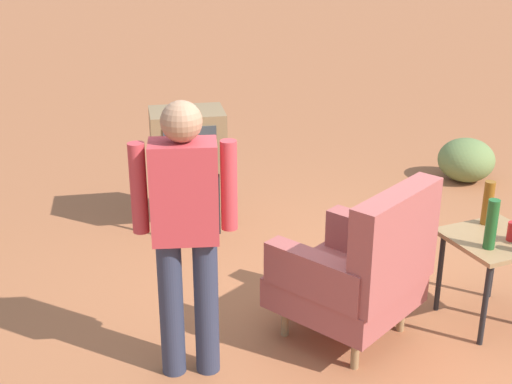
{
  "coord_description": "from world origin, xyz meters",
  "views": [
    {
      "loc": [
        2.21,
        3.46,
        2.55
      ],
      "look_at": [
        0.33,
        -0.87,
        0.65
      ],
      "focal_mm": 49.67,
      "sensor_mm": 36.0,
      "label": 1
    }
  ],
  "objects": [
    {
      "name": "ground_plane",
      "position": [
        0.0,
        0.0,
        0.0
      ],
      "size": [
        60.0,
        60.0,
        0.0
      ],
      "primitive_type": "plane",
      "color": "#A05B38"
    },
    {
      "name": "bottle_wine_green",
      "position": [
        -0.67,
        0.43,
        0.76
      ],
      "size": [
        0.07,
        0.07,
        0.32
      ],
      "primitive_type": "cylinder",
      "color": "#1E5623",
      "rests_on": "side_table"
    },
    {
      "name": "person_standing",
      "position": [
        1.17,
        0.09,
        0.94
      ],
      "size": [
        0.55,
        0.32,
        1.64
      ],
      "color": "#2D3347",
      "rests_on": "ground"
    },
    {
      "name": "armchair",
      "position": [
        0.1,
        0.2,
        0.5
      ],
      "size": [
        1.02,
        1.03,
        1.06
      ],
      "color": "#937047",
      "rests_on": "ground"
    },
    {
      "name": "shrub_far",
      "position": [
        -2.36,
        -1.81,
        0.22
      ],
      "size": [
        0.56,
        0.56,
        0.43
      ],
      "primitive_type": "ellipsoid",
      "color": "olive",
      "rests_on": "ground"
    },
    {
      "name": "tv_on_stand",
      "position": [
        0.52,
        -1.84,
        0.78
      ],
      "size": [
        0.68,
        0.56,
        1.03
      ],
      "color": "black",
      "rests_on": "ground"
    },
    {
      "name": "side_table",
      "position": [
        -0.81,
        0.33,
        0.51
      ],
      "size": [
        0.56,
        0.56,
        0.6
      ],
      "color": "black",
      "rests_on": "ground"
    },
    {
      "name": "soda_can_red",
      "position": [
        -0.87,
        0.41,
        0.66
      ],
      "size": [
        0.07,
        0.07,
        0.12
      ],
      "primitive_type": "cylinder",
      "color": "red",
      "rests_on": "side_table"
    },
    {
      "name": "bottle_tall_amber",
      "position": [
        -0.89,
        0.14,
        0.75
      ],
      "size": [
        0.07,
        0.07,
        0.3
      ],
      "primitive_type": "cylinder",
      "color": "brown",
      "rests_on": "side_table"
    }
  ]
}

